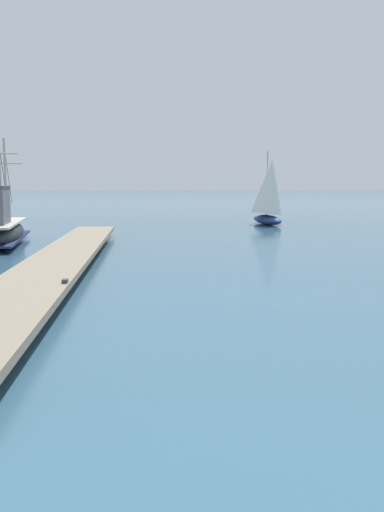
# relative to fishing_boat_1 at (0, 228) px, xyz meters

# --- Properties ---
(floating_dock) EXTENTS (3.13, 22.60, 0.53)m
(floating_dock) POSITION_rel_fishing_boat_1_xyz_m (3.19, -7.38, -0.36)
(floating_dock) COLOR gray
(floating_dock) RESTS_ON ground
(fishing_boat_1) EXTENTS (2.10, 7.61, 4.69)m
(fishing_boat_1) POSITION_rel_fishing_boat_1_xyz_m (0.00, 0.00, 0.00)
(fishing_boat_1) COLOR black
(fishing_boat_1) RESTS_ON ground
(distant_sailboat) EXTENTS (2.55, 4.21, 4.58)m
(distant_sailboat) POSITION_rel_fishing_boat_1_xyz_m (14.36, 9.44, 1.34)
(distant_sailboat) COLOR navy
(distant_sailboat) RESTS_ON ground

